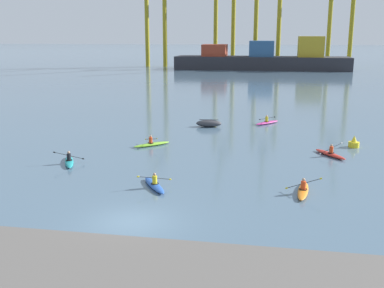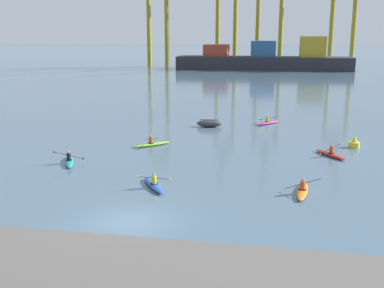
{
  "view_description": "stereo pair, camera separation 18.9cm",
  "coord_description": "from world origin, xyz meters",
  "px_view_note": "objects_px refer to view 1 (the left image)",
  "views": [
    {
      "loc": [
        6.79,
        -20.81,
        9.25
      ],
      "look_at": [
        0.52,
        14.78,
        0.6
      ],
      "focal_mm": 43.09,
      "sensor_mm": 36.0,
      "label": 1
    },
    {
      "loc": [
        6.98,
        -20.78,
        9.25
      ],
      "look_at": [
        0.52,
        14.78,
        0.6
      ],
      "focal_mm": 43.09,
      "sensor_mm": 36.0,
      "label": 2
    }
  ],
  "objects_px": {
    "kayak_orange": "(303,190)",
    "kayak_lime": "(152,144)",
    "kayak_teal": "(69,161)",
    "kayak_blue": "(154,185)",
    "container_barge": "(264,59)",
    "channel_buoy": "(354,143)",
    "kayak_magenta": "(267,122)",
    "gantry_crane_west_mid": "(225,3)",
    "kayak_red": "(330,154)",
    "gantry_crane_east_mid": "(268,6)",
    "gantry_crane_west": "(155,0)",
    "gantry_crane_east": "(342,8)",
    "capsized_dinghy": "(209,123)"
  },
  "relations": [
    {
      "from": "container_barge",
      "to": "kayak_blue",
      "type": "bearing_deg",
      "value": -92.45
    },
    {
      "from": "gantry_crane_west",
      "to": "kayak_red",
      "type": "distance_m",
      "value": 104.51
    },
    {
      "from": "gantry_crane_east",
      "to": "kayak_lime",
      "type": "relative_size",
      "value": 12.1
    },
    {
      "from": "gantry_crane_east",
      "to": "kayak_blue",
      "type": "xyz_separation_m",
      "value": [
        -25.02,
        -112.36,
        -16.0
      ]
    },
    {
      "from": "capsized_dinghy",
      "to": "kayak_teal",
      "type": "height_order",
      "value": "kayak_teal"
    },
    {
      "from": "gantry_crane_east",
      "to": "kayak_orange",
      "type": "xyz_separation_m",
      "value": [
        -16.0,
        -111.84,
        -16.0
      ]
    },
    {
      "from": "kayak_orange",
      "to": "gantry_crane_west",
      "type": "bearing_deg",
      "value": 108.87
    },
    {
      "from": "gantry_crane_west_mid",
      "to": "kayak_lime",
      "type": "bearing_deg",
      "value": -87.27
    },
    {
      "from": "container_barge",
      "to": "channel_buoy",
      "type": "distance_m",
      "value": 86.73
    },
    {
      "from": "capsized_dinghy",
      "to": "kayak_red",
      "type": "relative_size",
      "value": 0.85
    },
    {
      "from": "gantry_crane_west",
      "to": "gantry_crane_east",
      "type": "distance_m",
      "value": 52.31
    },
    {
      "from": "gantry_crane_west_mid",
      "to": "kayak_lime",
      "type": "height_order",
      "value": "gantry_crane_west_mid"
    },
    {
      "from": "kayak_orange",
      "to": "kayak_lime",
      "type": "height_order",
      "value": "kayak_orange"
    },
    {
      "from": "gantry_crane_east_mid",
      "to": "channel_buoy",
      "type": "distance_m",
      "value": 97.34
    },
    {
      "from": "gantry_crane_east",
      "to": "kayak_teal",
      "type": "bearing_deg",
      "value": -106.73
    },
    {
      "from": "capsized_dinghy",
      "to": "channel_buoy",
      "type": "height_order",
      "value": "channel_buoy"
    },
    {
      "from": "kayak_magenta",
      "to": "kayak_blue",
      "type": "xyz_separation_m",
      "value": [
        -6.53,
        -22.12,
        0.0
      ]
    },
    {
      "from": "container_barge",
      "to": "gantry_crane_east",
      "type": "distance_m",
      "value": 28.06
    },
    {
      "from": "gantry_crane_east_mid",
      "to": "gantry_crane_east",
      "type": "height_order",
      "value": "gantry_crane_east_mid"
    },
    {
      "from": "kayak_orange",
      "to": "kayak_lime",
      "type": "bearing_deg",
      "value": 140.25
    },
    {
      "from": "kayak_teal",
      "to": "kayak_blue",
      "type": "relative_size",
      "value": 1.04
    },
    {
      "from": "kayak_lime",
      "to": "channel_buoy",
      "type": "bearing_deg",
      "value": 8.46
    },
    {
      "from": "gantry_crane_west_mid",
      "to": "kayak_magenta",
      "type": "distance_m",
      "value": 92.54
    },
    {
      "from": "kayak_red",
      "to": "kayak_lime",
      "type": "xyz_separation_m",
      "value": [
        -14.55,
        0.77,
        0.0
      ]
    },
    {
      "from": "gantry_crane_east_mid",
      "to": "kayak_red",
      "type": "xyz_separation_m",
      "value": [
        6.89,
        -98.75,
        -16.75
      ]
    },
    {
      "from": "gantry_crane_east",
      "to": "gantry_crane_east_mid",
      "type": "bearing_deg",
      "value": -169.12
    },
    {
      "from": "gantry_crane_west",
      "to": "kayak_orange",
      "type": "height_order",
      "value": "gantry_crane_west"
    },
    {
      "from": "kayak_magenta",
      "to": "gantry_crane_east_mid",
      "type": "bearing_deg",
      "value": 91.21
    },
    {
      "from": "gantry_crane_east",
      "to": "kayak_magenta",
      "type": "bearing_deg",
      "value": -101.58
    },
    {
      "from": "gantry_crane_west_mid",
      "to": "gantry_crane_east_mid",
      "type": "relative_size",
      "value": 0.99
    },
    {
      "from": "gantry_crane_west",
      "to": "channel_buoy",
      "type": "xyz_separation_m",
      "value": [
        40.61,
        -92.2,
        -18.18
      ]
    },
    {
      "from": "kayak_orange",
      "to": "kayak_red",
      "type": "bearing_deg",
      "value": 74.3
    },
    {
      "from": "container_barge",
      "to": "gantry_crane_west_mid",
      "type": "bearing_deg",
      "value": 133.57
    },
    {
      "from": "kayak_red",
      "to": "kayak_magenta",
      "type": "bearing_deg",
      "value": 112.21
    },
    {
      "from": "kayak_orange",
      "to": "kayak_lime",
      "type": "xyz_separation_m",
      "value": [
        -11.97,
        9.96,
        0.0
      ]
    },
    {
      "from": "container_barge",
      "to": "kayak_magenta",
      "type": "relative_size",
      "value": 15.3
    },
    {
      "from": "kayak_red",
      "to": "gantry_crane_west_mid",
      "type": "bearing_deg",
      "value": 100.76
    },
    {
      "from": "gantry_crane_east_mid",
      "to": "kayak_red",
      "type": "bearing_deg",
      "value": -86.01
    },
    {
      "from": "gantry_crane_west",
      "to": "capsized_dinghy",
      "type": "relative_size",
      "value": 13.14
    },
    {
      "from": "container_barge",
      "to": "channel_buoy",
      "type": "bearing_deg",
      "value": -83.62
    },
    {
      "from": "channel_buoy",
      "to": "kayak_magenta",
      "type": "distance_m",
      "value": 11.72
    },
    {
      "from": "capsized_dinghy",
      "to": "kayak_red",
      "type": "height_order",
      "value": "kayak_red"
    },
    {
      "from": "gantry_crane_west_mid",
      "to": "kayak_lime",
      "type": "xyz_separation_m",
      "value": [
        4.84,
        -101.31,
        -17.86
      ]
    },
    {
      "from": "gantry_crane_west_mid",
      "to": "capsized_dinghy",
      "type": "height_order",
      "value": "gantry_crane_west_mid"
    },
    {
      "from": "gantry_crane_east_mid",
      "to": "kayak_teal",
      "type": "bearing_deg",
      "value": -96.68
    },
    {
      "from": "kayak_magenta",
      "to": "gantry_crane_west_mid",
      "type": "bearing_deg",
      "value": 99.08
    },
    {
      "from": "gantry_crane_west",
      "to": "kayak_magenta",
      "type": "bearing_deg",
      "value": -68.17
    },
    {
      "from": "gantry_crane_east_mid",
      "to": "kayak_magenta",
      "type": "distance_m",
      "value": 87.97
    },
    {
      "from": "capsized_dinghy",
      "to": "channel_buoy",
      "type": "distance_m",
      "value": 14.71
    },
    {
      "from": "gantry_crane_west_mid",
      "to": "channel_buoy",
      "type": "relative_size",
      "value": 35.71
    }
  ]
}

